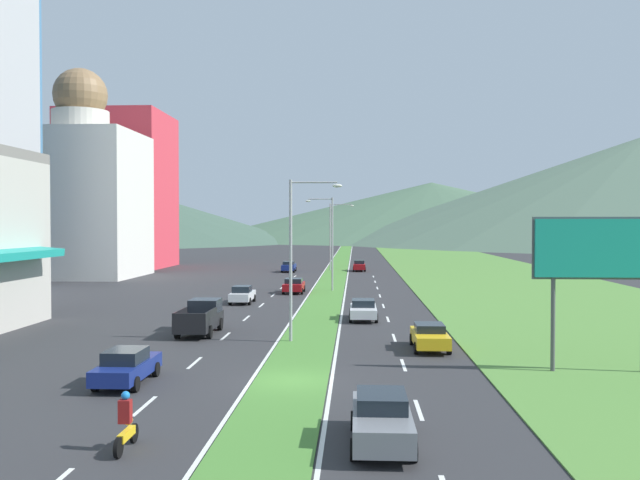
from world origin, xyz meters
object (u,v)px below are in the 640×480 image
at_px(motorcycle_rider, 126,426).
at_px(pickup_truck_0, 201,318).
at_px(car_7, 294,285).
at_px(car_4, 382,419).
at_px(car_0, 127,366).
at_px(street_lamp_far, 333,232).
at_px(car_1, 242,294).
at_px(car_2, 363,309).
at_px(street_lamp_near, 296,249).
at_px(car_6, 359,266).
at_px(billboard_roadside, 599,255).
at_px(car_3, 289,266).
at_px(car_5, 430,336).
at_px(street_lamp_mid, 329,237).

bearing_deg(motorcycle_rider, pickup_truck_0, 7.19).
bearing_deg(car_7, car_4, -171.44).
distance_m(car_0, car_7, 38.58).
height_order(street_lamp_far, car_7, street_lamp_far).
bearing_deg(street_lamp_far, car_1, -98.80).
height_order(car_1, motorcycle_rider, motorcycle_rider).
relative_size(car_2, pickup_truck_0, 0.85).
relative_size(street_lamp_near, car_2, 2.05).
bearing_deg(car_6, pickup_truck_0, -10.18).
distance_m(car_2, pickup_truck_0, 12.09).
height_order(street_lamp_far, car_6, street_lamp_far).
bearing_deg(street_lamp_near, car_0, -120.80).
bearing_deg(billboard_roadside, car_2, 122.29).
height_order(car_3, pickup_truck_0, pickup_truck_0).
xyz_separation_m(billboard_roadside, car_1, (-20.82, 26.24, -4.66)).
bearing_deg(street_lamp_far, car_2, -85.68).
distance_m(car_0, car_5, 16.29).
relative_size(billboard_roadside, motorcycle_rider, 3.57).
height_order(street_lamp_far, car_0, street_lamp_far).
bearing_deg(motorcycle_rider, car_6, -5.40).
bearing_deg(billboard_roadside, car_4, -133.90).
bearing_deg(car_6, car_4, 0.20).
xyz_separation_m(car_0, car_3, (0.26, 67.78, 0.02)).
bearing_deg(car_3, street_lamp_near, -173.93).
bearing_deg(car_5, motorcycle_rider, -32.61).
bearing_deg(car_0, car_5, -57.73).
distance_m(street_lamp_near, car_5, 8.99).
height_order(street_lamp_far, billboard_roadside, street_lamp_far).
height_order(pickup_truck_0, motorcycle_rider, pickup_truck_0).
height_order(street_lamp_mid, street_lamp_far, street_lamp_far).
relative_size(car_5, motorcycle_rider, 2.20).
bearing_deg(motorcycle_rider, street_lamp_near, -10.40).
bearing_deg(car_0, street_lamp_mid, -9.83).
distance_m(car_2, car_6, 50.22).
xyz_separation_m(street_lamp_mid, car_1, (-7.06, -11.32, -4.69)).
distance_m(billboard_roadside, pickup_truck_0, 23.52).
xyz_separation_m(street_lamp_mid, billboard_roadside, (13.76, -37.56, -0.04)).
bearing_deg(car_1, motorcycle_rider, -175.72).
height_order(car_0, car_7, car_0).
bearing_deg(street_lamp_near, car_5, -14.56).
height_order(car_1, car_6, car_6).
height_order(car_4, car_7, car_4).
height_order(car_4, car_5, car_4).
xyz_separation_m(billboard_roadside, car_7, (-17.18, 35.15, -4.67)).
height_order(car_6, car_7, car_6).
bearing_deg(car_1, street_lamp_far, -8.80).
relative_size(car_5, car_6, 0.96).
relative_size(car_2, motorcycle_rider, 2.29).
bearing_deg(street_lamp_mid, billboard_roadside, -69.89).
bearing_deg(car_5, billboard_roadside, 52.39).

